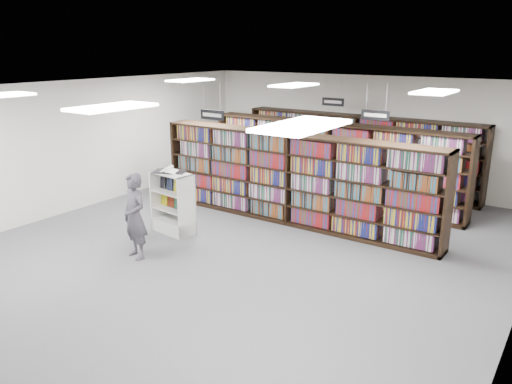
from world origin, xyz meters
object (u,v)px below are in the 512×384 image
Objects in this scene: endcap_display at (175,212)px; shopper at (135,216)px; bookshelf_row_near at (292,179)px; open_book at (169,170)px.

endcap_display is 0.81× the size of shopper.
bookshelf_row_near is 5.14× the size of endcap_display.
shopper is (0.36, -1.45, 0.38)m from endcap_display.
open_book is 1.62m from shopper.
open_book is 0.48× the size of shopper.
open_book is at bearing -173.12° from endcap_display.
open_book is (-1.91, -2.01, 0.34)m from bookshelf_row_near.
shopper is (0.45, -1.45, -0.55)m from open_book.
shopper is at bearing -69.18° from endcap_display.
endcap_display is 1.69× the size of open_book.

